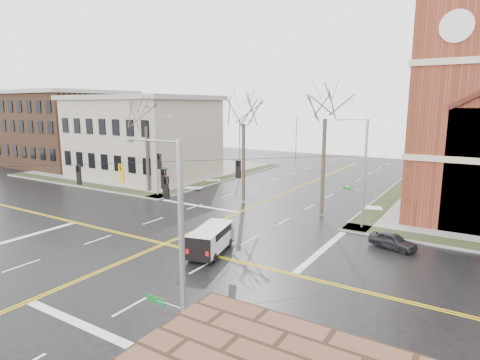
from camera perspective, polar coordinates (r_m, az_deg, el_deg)
The scene contains 17 objects.
ground at distance 30.84m, azimuth -10.68°, elevation -8.91°, with size 120.00×120.00×0.00m, color black.
sidewalks at distance 30.82m, azimuth -10.68°, elevation -8.78°, with size 80.00×80.00×0.17m.
road_markings at distance 30.84m, azimuth -10.68°, elevation -8.90°, with size 100.00×100.00×0.01m.
civic_building_a at distance 58.98m, azimuth -13.58°, elevation 5.73°, with size 18.00×14.00×11.00m, color #A19680.
civic_building_b at distance 75.61m, azimuth -23.30°, elevation 6.56°, with size 18.00×16.00×12.00m, color brown.
signal_pole_ne at distance 34.28m, azimuth 17.04°, elevation 1.31°, with size 2.75×0.22×9.00m.
signal_pole_nw at distance 45.54m, azimuth -11.67°, elevation 3.76°, with size 2.75×0.22×9.00m.
signal_pole_se at distance 14.01m, azimuth -8.79°, elevation -11.59°, with size 2.75×0.22×9.00m.
span_wires at distance 29.38m, azimuth -11.09°, elevation 2.57°, with size 23.02×23.02×0.03m.
traffic_signals at distance 29.01m, azimuth -11.93°, elevation 0.93°, with size 8.21×8.26×1.30m.
streetlight_north_a at distance 58.24m, azimuth 0.08°, elevation 4.95°, with size 2.30×0.20×8.00m.
streetlight_north_b at distance 75.92m, azimuth 8.10°, elevation 6.17°, with size 2.30×0.20×8.00m.
cargo_van at distance 28.47m, azimuth -4.02°, elevation -8.14°, with size 2.97×5.08×1.82m.
parked_car_a at distance 31.24m, azimuth 20.89°, elevation -8.07°, with size 1.36×3.39×1.15m, color black.
tree_nw_far at distance 48.08m, azimuth -13.24°, elevation 8.00°, with size 4.00×4.00×11.40m.
tree_nw_near at distance 41.60m, azimuth 0.51°, elevation 8.76°, with size 4.00×4.00×12.27m.
tree_ne at distance 37.35m, azimuth 12.04°, elevation 9.41°, with size 4.00×4.00×13.26m.
Camera 1 is at (19.86, -21.28, 10.21)m, focal length 30.00 mm.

